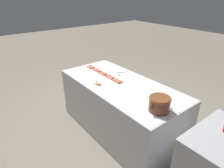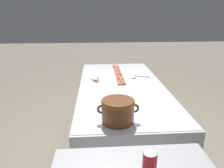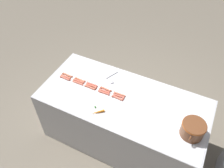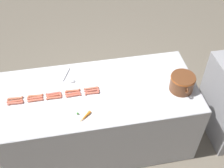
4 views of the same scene
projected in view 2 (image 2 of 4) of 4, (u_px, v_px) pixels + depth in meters
ground_plane at (121, 150)px, 2.88m from camera, size 20.00×20.00×0.00m
griddle_counter at (121, 119)px, 2.73m from camera, size 0.99×2.17×0.91m
hot_dog_0 at (118, 66)px, 3.41m from camera, size 0.04×0.17×0.02m
hot_dog_1 at (119, 70)px, 3.22m from camera, size 0.04×0.17×0.02m
hot_dog_2 at (120, 73)px, 3.04m from camera, size 0.03×0.17×0.02m
hot_dog_3 at (122, 77)px, 2.84m from camera, size 0.03×0.17×0.02m
hot_dog_4 at (124, 82)px, 2.65m from camera, size 0.03×0.17×0.02m
hot_dog_5 at (116, 66)px, 3.41m from camera, size 0.03×0.17×0.02m
hot_dog_6 at (117, 69)px, 3.22m from camera, size 0.03×0.17×0.02m
hot_dog_7 at (118, 73)px, 3.03m from camera, size 0.03×0.17×0.02m
hot_dog_8 at (120, 77)px, 2.84m from camera, size 0.03×0.17×0.02m
hot_dog_9 at (122, 82)px, 2.65m from camera, size 0.03×0.17×0.02m
hot_dog_10 at (114, 66)px, 3.40m from camera, size 0.03×0.17×0.02m
hot_dog_11 at (115, 70)px, 3.21m from camera, size 0.03×0.17×0.02m
hot_dog_12 at (116, 73)px, 3.03m from camera, size 0.03×0.17×0.02m
hot_dog_13 at (117, 77)px, 2.84m from camera, size 0.03×0.17×0.02m
hot_dog_14 at (119, 82)px, 2.65m from camera, size 0.04×0.17×0.02m
bean_pot at (118, 110)px, 1.71m from camera, size 0.33×0.27×0.19m
serving_spoon at (137, 77)px, 2.87m from camera, size 0.26×0.15×0.02m
carrot at (93, 80)px, 2.74m from camera, size 0.14×0.15×0.03m
soda_can at (150, 165)px, 0.99m from camera, size 0.07×0.07×0.13m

